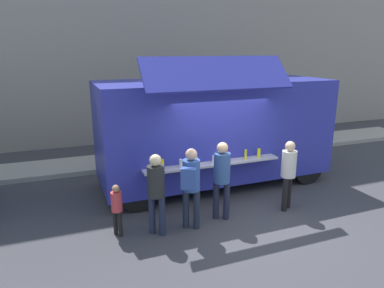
% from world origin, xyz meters
% --- Properties ---
extents(ground_plane, '(60.00, 60.00, 0.00)m').
position_xyz_m(ground_plane, '(0.00, 0.00, 0.00)').
color(ground_plane, '#38383D').
extents(curb_strip, '(28.00, 1.60, 0.15)m').
position_xyz_m(curb_strip, '(-3.67, 4.81, 0.07)').
color(curb_strip, '#9E998E').
rests_on(curb_strip, ground).
extents(building_behind, '(32.00, 2.40, 10.82)m').
position_xyz_m(building_behind, '(-2.67, 8.71, 5.41)').
color(building_behind, gray).
rests_on(building_behind, ground).
extents(food_truck_main, '(6.27, 3.12, 3.52)m').
position_xyz_m(food_truck_main, '(0.34, 2.19, 1.57)').
color(food_truck_main, '#2A309C').
rests_on(food_truck_main, ground).
extents(trash_bin, '(0.60, 0.60, 0.93)m').
position_xyz_m(trash_bin, '(4.54, 4.51, 0.46)').
color(trash_bin, '#2E6236').
rests_on(trash_bin, ground).
extents(customer_front_ordering, '(0.36, 0.36, 1.77)m').
position_xyz_m(customer_front_ordering, '(-0.41, 0.10, 1.06)').
color(customer_front_ordering, '#1F2135').
rests_on(customer_front_ordering, ground).
extents(customer_mid_with_backpack, '(0.49, 0.57, 1.75)m').
position_xyz_m(customer_mid_with_backpack, '(-1.20, -0.09, 1.07)').
color(customer_mid_with_backpack, '#1E2535').
rests_on(customer_mid_with_backpack, ground).
extents(customer_rear_waiting, '(0.35, 0.35, 1.71)m').
position_xyz_m(customer_rear_waiting, '(-1.92, -0.06, 1.02)').
color(customer_rear_waiting, '#1D243A').
rests_on(customer_rear_waiting, ground).
extents(customer_extra_browsing, '(0.34, 0.34, 1.66)m').
position_xyz_m(customer_extra_browsing, '(1.23, -0.00, 0.99)').
color(customer_extra_browsing, black).
rests_on(customer_extra_browsing, ground).
extents(child_near_queue, '(0.22, 0.22, 1.09)m').
position_xyz_m(child_near_queue, '(-2.68, 0.17, 0.65)').
color(child_near_queue, black).
rests_on(child_near_queue, ground).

